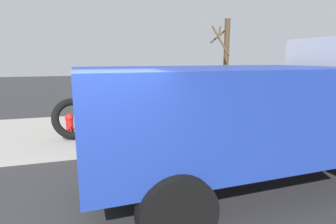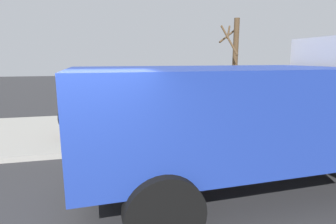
% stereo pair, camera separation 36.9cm
% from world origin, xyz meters
% --- Properties ---
extents(sidewalk_curb, '(36.00, 5.00, 0.15)m').
position_xyz_m(sidewalk_curb, '(0.00, 6.50, 0.07)').
color(sidewalk_curb, '#99968E').
rests_on(sidewalk_curb, ground).
extents(fire_hydrant, '(0.25, 0.57, 0.76)m').
position_xyz_m(fire_hydrant, '(-0.33, 5.56, 0.56)').
color(fire_hydrant, red).
rests_on(fire_hydrant, sidewalk_curb).
extents(loose_tire, '(1.37, 0.94, 1.25)m').
position_xyz_m(loose_tire, '(-0.21, 5.46, 0.77)').
color(loose_tire, black).
rests_on(loose_tire, sidewalk_curb).
extents(stop_sign, '(0.76, 0.08, 2.09)m').
position_xyz_m(stop_sign, '(2.58, 4.50, 1.60)').
color(stop_sign, gray).
rests_on(stop_sign, sidewalk_curb).
extents(dump_truck_blue, '(7.09, 3.00, 3.00)m').
position_xyz_m(dump_truck_blue, '(3.72, 1.41, 1.61)').
color(dump_truck_blue, '#1E3899').
rests_on(dump_truck_blue, ground).
extents(bare_tree, '(0.93, 1.30, 4.03)m').
position_xyz_m(bare_tree, '(5.98, 7.55, 2.28)').
color(bare_tree, '#4C3823').
rests_on(bare_tree, sidewalk_curb).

